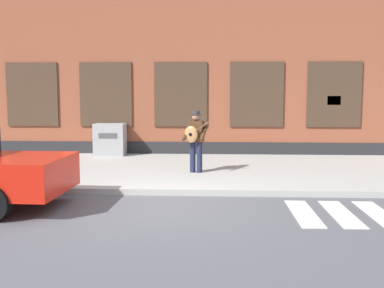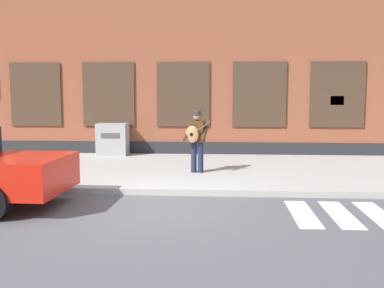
% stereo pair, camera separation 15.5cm
% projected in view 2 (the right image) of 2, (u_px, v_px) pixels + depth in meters
% --- Properties ---
extents(ground_plane, '(160.00, 160.00, 0.00)m').
position_uv_depth(ground_plane, '(154.00, 207.00, 8.81)').
color(ground_plane, '#56565B').
extents(sidewalk, '(28.00, 5.79, 0.14)m').
position_uv_depth(sidewalk, '(175.00, 170.00, 12.64)').
color(sidewalk, '#ADAAA3').
rests_on(sidewalk, ground).
extents(building_backdrop, '(28.00, 4.06, 6.72)m').
position_uv_depth(building_backdrop, '(188.00, 63.00, 17.11)').
color(building_backdrop, brown).
rests_on(building_backdrop, ground).
extents(busker, '(0.72, 0.64, 1.63)m').
position_uv_depth(busker, '(196.00, 138.00, 11.73)').
color(busker, '#1E233D').
rests_on(busker, sidewalk).
extents(utility_box, '(1.01, 0.71, 1.07)m').
position_uv_depth(utility_box, '(113.00, 139.00, 15.15)').
color(utility_box, '#9E9E9E').
rests_on(utility_box, sidewalk).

